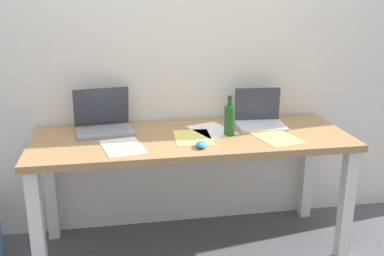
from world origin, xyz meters
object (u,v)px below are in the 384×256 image
(beer_bottle, at_px, (229,120))
(computer_mouse, at_px, (202,144))
(laptop_left, at_px, (104,122))
(laptop_right, at_px, (260,118))
(desk, at_px, (192,152))

(beer_bottle, height_order, computer_mouse, beer_bottle)
(laptop_left, distance_m, beer_bottle, 0.77)
(laptop_left, distance_m, computer_mouse, 0.66)
(laptop_left, relative_size, computer_mouse, 3.70)
(computer_mouse, bearing_deg, beer_bottle, 49.58)
(computer_mouse, bearing_deg, laptop_right, 44.94)
(laptop_left, distance_m, laptop_right, 0.98)
(desk, height_order, beer_bottle, beer_bottle)
(desk, xyz_separation_m, laptop_right, (0.46, 0.14, 0.15))
(beer_bottle, relative_size, computer_mouse, 2.38)
(desk, height_order, computer_mouse, computer_mouse)
(desk, relative_size, beer_bottle, 7.89)
(desk, distance_m, laptop_right, 0.51)
(desk, relative_size, laptop_left, 5.08)
(laptop_right, distance_m, computer_mouse, 0.57)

